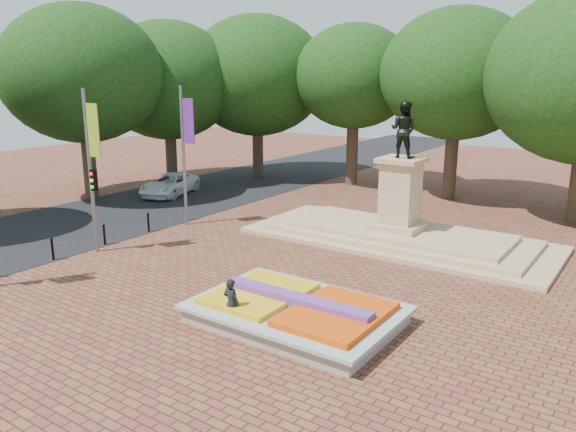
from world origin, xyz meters
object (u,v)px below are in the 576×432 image
at_px(flower_bed, 297,311).
at_px(monument, 399,223).
at_px(van, 169,185).
at_px(pedestrian, 231,303).

bearing_deg(flower_bed, monument, 95.87).
bearing_deg(van, flower_bed, -50.46).
height_order(monument, van, monument).
relative_size(flower_bed, van, 1.31).
bearing_deg(monument, flower_bed, -84.13).
relative_size(monument, pedestrian, 8.84).
bearing_deg(pedestrian, monument, -93.08).
xyz_separation_m(monument, van, (-16.21, 1.07, -0.21)).
relative_size(flower_bed, monument, 0.45).
relative_size(van, pedestrian, 3.05).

